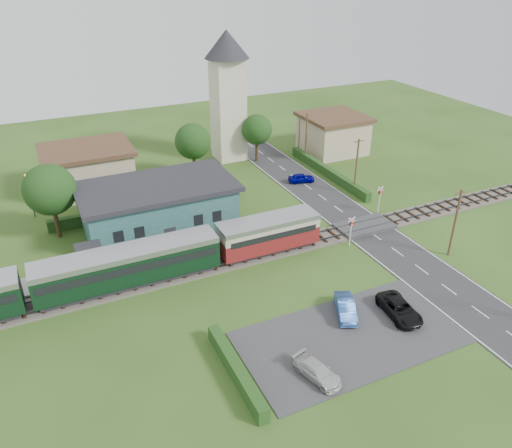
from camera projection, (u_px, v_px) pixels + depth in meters
name	position (u px, v px, depth m)	size (l,w,h in m)	color
ground	(292.00, 258.00, 48.48)	(120.00, 120.00, 0.00)	#2D4C19
railway_track	(282.00, 247.00, 50.02)	(76.00, 3.20, 0.49)	#4C443D
road	(376.00, 236.00, 52.21)	(6.00, 70.00, 0.05)	#28282B
car_park	(350.00, 337.00, 38.33)	(17.00, 9.00, 0.08)	#333335
crossing_deck	(364.00, 226.00, 53.71)	(6.20, 3.40, 0.45)	#333335
platform	(177.00, 254.00, 48.78)	(30.00, 3.00, 0.45)	gray
equipment_hut	(90.00, 259.00, 45.07)	(2.30, 2.30, 2.55)	beige
station_building	(159.00, 207.00, 52.23)	(16.00, 9.00, 5.30)	#265251
train	(91.00, 274.00, 42.17)	(43.20, 2.90, 3.40)	#232328
church_tower	(228.00, 87.00, 67.84)	(6.00, 6.00, 17.60)	beige
house_west	(88.00, 169.00, 61.49)	(10.80, 8.80, 5.50)	tan
house_east	(333.00, 133.00, 73.77)	(8.80, 8.80, 5.50)	tan
hedge_carpark	(236.00, 370.00, 34.51)	(0.80, 9.00, 1.20)	#193814
hedge_roadside	(328.00, 172.00, 66.27)	(0.80, 18.00, 1.20)	#193814
hedge_station	(150.00, 207.00, 56.79)	(22.00, 0.80, 1.30)	#193814
tree_a	(50.00, 190.00, 49.62)	(5.20, 5.20, 8.00)	#332316
tree_b	(193.00, 141.00, 63.70)	(4.60, 4.60, 7.34)	#332316
tree_c	(257.00, 130.00, 69.21)	(4.20, 4.20, 6.78)	#332316
utility_pole_b	(455.00, 222.00, 47.29)	(1.40, 0.22, 7.00)	#473321
utility_pole_c	(356.00, 166.00, 60.05)	(1.40, 0.22, 7.00)	#473321
utility_pole_d	(306.00, 137.00, 69.62)	(1.40, 0.22, 7.00)	#473321
crossing_signal_near	(351.00, 227.00, 49.53)	(0.84, 0.28, 3.28)	silver
crossing_signal_far	(380.00, 196.00, 56.05)	(0.84, 0.28, 3.28)	silver
streetlamp_west	(30.00, 192.00, 54.76)	(0.30, 0.30, 5.15)	#3F3F47
streetlamp_east	(300.00, 129.00, 74.56)	(0.30, 0.30, 5.15)	#3F3F47
car_on_road	(301.00, 178.00, 64.41)	(1.36, 3.37, 1.15)	#020181
car_park_blue	(346.00, 308.00, 40.45)	(1.38, 3.95, 1.30)	#2B54A1
car_park_silver	(317.00, 371.00, 34.38)	(1.55, 3.82, 1.11)	silver
car_park_dark	(399.00, 309.00, 40.33)	(2.12, 4.60, 1.28)	black
pedestrian_near	(242.00, 226.00, 51.22)	(0.71, 0.47, 1.95)	gray
pedestrian_far	(102.00, 265.00, 45.13)	(0.79, 0.61, 1.62)	gray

